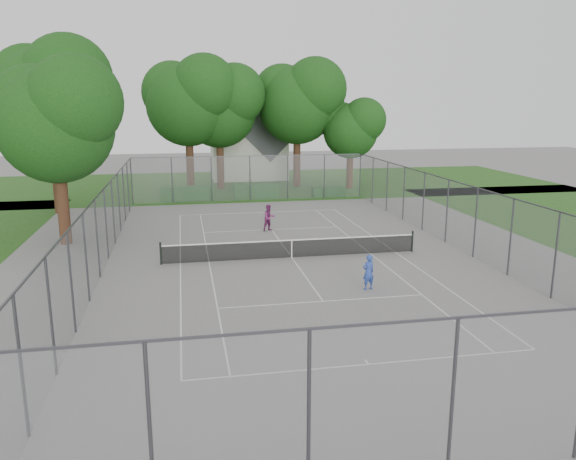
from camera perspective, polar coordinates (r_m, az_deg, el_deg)
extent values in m
plane|color=slate|center=(28.11, 0.38, -2.83)|extent=(120.00, 120.00, 0.00)
cube|color=#204A15|center=(53.35, -5.02, 4.67)|extent=(60.00, 20.00, 0.00)
cube|color=silver|center=(17.33, 8.17, -13.35)|extent=(10.97, 0.06, 0.01)
cube|color=silver|center=(39.53, -2.94, 1.79)|extent=(10.97, 0.06, 0.01)
cube|color=silver|center=(27.62, -10.88, -3.35)|extent=(0.06, 23.77, 0.01)
cube|color=silver|center=(29.62, 10.86, -2.23)|extent=(0.06, 23.77, 0.01)
cube|color=silver|center=(27.64, -8.03, -3.23)|extent=(0.06, 23.77, 0.01)
cube|color=silver|center=(29.15, 8.35, -2.38)|extent=(0.06, 23.77, 0.01)
cube|color=silver|center=(22.17, 3.59, -7.24)|extent=(8.23, 0.06, 0.01)
cube|color=silver|center=(34.22, -1.68, 0.04)|extent=(8.23, 0.06, 0.01)
cube|color=silver|center=(28.11, 0.38, -2.82)|extent=(0.06, 12.80, 0.01)
cube|color=silver|center=(17.46, 8.01, -13.14)|extent=(0.06, 0.30, 0.01)
cube|color=silver|center=(39.38, -2.91, 1.75)|extent=(0.06, 0.30, 0.01)
cylinder|color=black|center=(27.50, -12.80, -2.33)|extent=(0.10, 0.10, 1.10)
cylinder|color=black|center=(29.82, 12.51, -1.13)|extent=(0.10, 0.10, 1.10)
cube|color=black|center=(27.99, 0.38, -1.95)|extent=(12.67, 0.01, 0.86)
cube|color=white|center=(27.88, 0.38, -1.03)|extent=(12.77, 0.03, 0.06)
cube|color=white|center=(27.99, 0.38, -1.97)|extent=(0.05, 0.02, 0.88)
cylinder|color=#38383D|center=(44.10, -15.60, 4.79)|extent=(0.08, 0.08, 3.50)
cylinder|color=#38383D|center=(46.18, 7.33, 5.51)|extent=(0.08, 0.08, 3.50)
cube|color=slate|center=(12.37, 16.37, -16.09)|extent=(18.00, 0.02, 3.50)
cube|color=slate|center=(44.25, -3.88, 5.26)|extent=(18.00, 0.02, 3.50)
cube|color=slate|center=(27.45, -18.38, -0.12)|extent=(0.02, 34.00, 3.50)
cube|color=slate|center=(30.68, 17.12, 1.29)|extent=(0.02, 34.00, 3.50)
cube|color=#38383D|center=(11.64, 16.92, -8.51)|extent=(18.00, 0.05, 0.05)
cube|color=#38383D|center=(44.05, -3.91, 7.52)|extent=(18.00, 0.05, 0.05)
cube|color=#38383D|center=(27.13, -18.64, 3.48)|extent=(0.05, 34.00, 0.05)
cube|color=#38383D|center=(30.39, 17.34, 4.52)|extent=(0.05, 34.00, 0.05)
cylinder|color=#392014|center=(49.56, -9.92, 6.75)|extent=(0.66, 0.66, 4.91)
sphere|color=#10350E|center=(49.29, -10.14, 12.41)|extent=(6.98, 6.98, 6.98)
sphere|color=#10350E|center=(48.29, -8.49, 14.12)|extent=(5.59, 5.59, 5.59)
sphere|color=#10350E|center=(50.16, -11.64, 13.56)|extent=(5.24, 5.24, 5.24)
cylinder|color=#392014|center=(50.55, -6.89, 6.80)|extent=(0.65, 0.65, 4.62)
sphere|color=#10350E|center=(50.28, -7.03, 12.02)|extent=(6.56, 6.56, 6.56)
sphere|color=#10350E|center=(49.40, -5.43, 13.57)|extent=(5.25, 5.25, 5.25)
sphere|color=#10350E|center=(51.03, -8.45, 13.10)|extent=(4.92, 4.92, 4.92)
cylinder|color=#392014|center=(51.52, 0.91, 7.15)|extent=(0.66, 0.66, 4.88)
sphere|color=#10350E|center=(51.26, 0.93, 12.57)|extent=(6.93, 6.93, 6.93)
sphere|color=#10350E|center=(50.55, 2.76, 14.12)|extent=(5.55, 5.55, 5.55)
sphere|color=#10350E|center=(51.89, -0.62, 13.72)|extent=(5.20, 5.20, 5.20)
cylinder|color=#392014|center=(50.82, 6.29, 6.15)|extent=(0.59, 0.59, 3.40)
sphere|color=#10350E|center=(50.54, 6.38, 9.97)|extent=(4.83, 4.83, 4.83)
sphere|color=#10350E|center=(50.10, 7.73, 11.02)|extent=(3.86, 3.86, 3.86)
sphere|color=#10350E|center=(50.84, 5.27, 10.83)|extent=(3.62, 3.62, 3.62)
cylinder|color=#392014|center=(42.20, -22.42, 5.04)|extent=(0.67, 0.67, 5.10)
sphere|color=#10350E|center=(41.89, -23.03, 11.95)|extent=(7.26, 7.26, 7.26)
sphere|color=#10350E|center=(40.57, -21.47, 14.13)|extent=(5.81, 5.81, 5.81)
sphere|color=#10350E|center=(43.07, -24.60, 13.26)|extent=(5.44, 5.44, 5.44)
cylinder|color=#392014|center=(32.80, -21.89, 2.34)|extent=(0.63, 0.63, 4.28)
sphere|color=#10350E|center=(32.36, -22.53, 9.79)|extent=(6.08, 6.08, 6.08)
sphere|color=#10350E|center=(31.22, -20.83, 12.08)|extent=(4.87, 4.87, 4.87)
sphere|color=#10350E|center=(33.31, -24.23, 11.27)|extent=(4.56, 4.56, 4.56)
cube|color=#174917|center=(45.26, -10.19, 3.69)|extent=(4.18, 1.26, 1.05)
cube|color=#174917|center=(45.59, -3.26, 4.00)|extent=(3.60, 1.03, 1.13)
cube|color=#174917|center=(46.38, 4.12, 3.93)|extent=(2.66, 0.98, 0.80)
cube|color=beige|center=(57.21, -4.05, 8.00)|extent=(7.31, 5.48, 5.48)
cube|color=#444549|center=(57.05, -4.10, 10.74)|extent=(7.23, 5.66, 7.23)
imported|color=#2C47A5|center=(23.51, 8.17, -4.25)|extent=(0.62, 0.49, 1.50)
imported|color=#782860|center=(33.80, -1.93, 1.26)|extent=(0.95, 0.86, 1.60)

